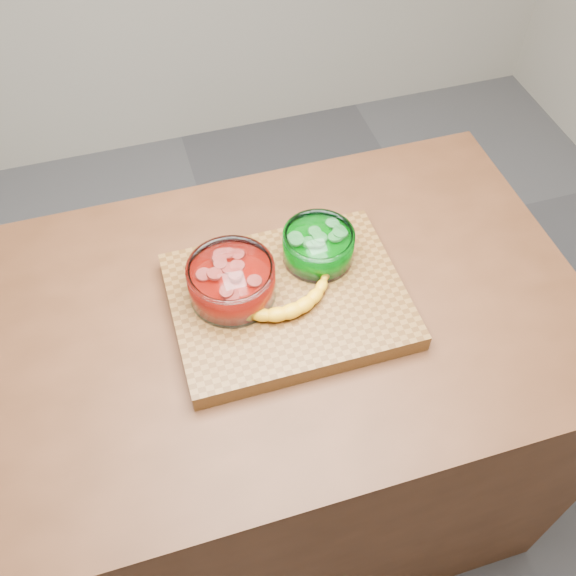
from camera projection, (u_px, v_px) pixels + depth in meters
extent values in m
plane|color=#55555A|center=(288.00, 481.00, 1.98)|extent=(3.50, 3.50, 0.00)
cube|color=#512C18|center=(288.00, 413.00, 1.63)|extent=(1.20, 0.80, 0.90)
cube|color=brown|center=(288.00, 301.00, 1.26)|extent=(0.45, 0.35, 0.04)
cylinder|color=white|center=(232.00, 281.00, 1.22)|extent=(0.17, 0.17, 0.08)
cylinder|color=#BC1309|center=(232.00, 285.00, 1.23)|extent=(0.15, 0.15, 0.04)
cylinder|color=#EE564B|center=(231.00, 275.00, 1.20)|extent=(0.14, 0.14, 0.02)
cylinder|color=white|center=(318.00, 246.00, 1.28)|extent=(0.14, 0.14, 0.07)
cylinder|color=#008509|center=(318.00, 249.00, 1.29)|extent=(0.12, 0.12, 0.04)
cylinder|color=#64CE61|center=(319.00, 239.00, 1.27)|extent=(0.12, 0.12, 0.02)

